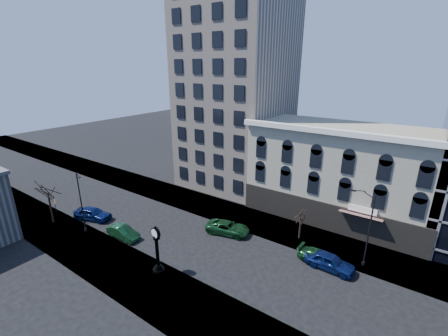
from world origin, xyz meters
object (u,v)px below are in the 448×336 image
Objects in this scene: street_lamp_near at (79,187)px; car_near_a at (93,214)px; warning_sign at (55,205)px; car_near_b at (123,232)px; street_clock at (157,251)px.

street_lamp_near reaches higher than car_near_a.
car_near_b is (11.47, 1.81, -1.08)m from warning_sign.
warning_sign is 5.23m from car_near_a.
warning_sign is at bearing 97.62° from car_near_b.
street_clock reaches higher than warning_sign.
warning_sign is at bearing 98.97° from car_near_a.
car_near_a is (4.57, 2.36, -0.95)m from warning_sign.
warning_sign is (-19.49, 0.22, -0.58)m from street_clock.
street_lamp_near reaches higher than street_clock.
street_lamp_near is at bearing -152.30° from car_near_a.
street_clock is 8.43m from car_near_b.
warning_sign is at bearing -172.47° from street_clock.
warning_sign reaches higher than car_near_a.
car_near_a is at bearing 178.36° from street_clock.
street_clock is at bearing -105.53° from car_near_b.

